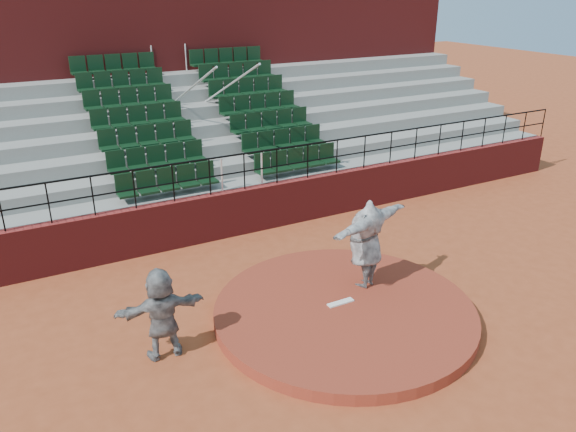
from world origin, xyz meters
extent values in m
plane|color=#994222|center=(0.00, 0.00, 0.00)|extent=(90.00, 90.00, 0.00)
cylinder|color=maroon|center=(0.00, 0.00, 0.12)|extent=(5.50, 5.50, 0.25)
cube|color=white|center=(0.00, 0.15, 0.27)|extent=(0.60, 0.15, 0.03)
cube|color=maroon|center=(0.00, 5.00, 0.65)|extent=(24.00, 0.30, 1.30)
cylinder|color=black|center=(0.00, 5.00, 2.30)|extent=(24.00, 0.05, 0.05)
cylinder|color=black|center=(0.00, 5.00, 1.80)|extent=(24.00, 0.04, 0.04)
cylinder|color=black|center=(-6.00, 5.00, 1.80)|extent=(0.04, 0.04, 1.00)
cylinder|color=black|center=(-5.00, 5.00, 1.80)|extent=(0.04, 0.04, 1.00)
cylinder|color=black|center=(-4.00, 5.00, 1.80)|extent=(0.04, 0.04, 1.00)
cylinder|color=black|center=(-3.00, 5.00, 1.80)|extent=(0.04, 0.04, 1.00)
cylinder|color=black|center=(-2.00, 5.00, 1.80)|extent=(0.04, 0.04, 1.00)
cylinder|color=black|center=(-1.00, 5.00, 1.80)|extent=(0.04, 0.04, 1.00)
cylinder|color=black|center=(0.00, 5.00, 1.80)|extent=(0.04, 0.04, 1.00)
cylinder|color=black|center=(1.00, 5.00, 1.80)|extent=(0.04, 0.04, 1.00)
cylinder|color=black|center=(2.00, 5.00, 1.80)|extent=(0.04, 0.04, 1.00)
cylinder|color=black|center=(3.00, 5.00, 1.80)|extent=(0.04, 0.04, 1.00)
cylinder|color=black|center=(4.00, 5.00, 1.80)|extent=(0.04, 0.04, 1.00)
cylinder|color=black|center=(5.00, 5.00, 1.80)|extent=(0.04, 0.04, 1.00)
cylinder|color=black|center=(6.00, 5.00, 1.80)|extent=(0.04, 0.04, 1.00)
cylinder|color=black|center=(7.00, 5.00, 1.80)|extent=(0.04, 0.04, 1.00)
cylinder|color=black|center=(8.00, 5.00, 1.80)|extent=(0.04, 0.04, 1.00)
cylinder|color=black|center=(9.00, 5.00, 1.80)|extent=(0.04, 0.04, 1.00)
cylinder|color=black|center=(10.00, 5.00, 1.80)|extent=(0.04, 0.04, 1.00)
cylinder|color=black|center=(11.00, 5.00, 1.80)|extent=(0.04, 0.04, 1.00)
cylinder|color=black|center=(12.00, 5.00, 1.80)|extent=(0.04, 0.04, 1.00)
cube|color=gray|center=(0.00, 5.58, 0.65)|extent=(24.00, 0.85, 1.30)
cube|color=black|center=(-1.98, 5.59, 1.66)|extent=(2.75, 0.48, 0.72)
cube|color=black|center=(1.98, 5.59, 1.66)|extent=(2.75, 0.48, 0.72)
cube|color=gray|center=(0.00, 6.43, 0.85)|extent=(24.00, 0.85, 1.70)
cube|color=black|center=(-1.98, 6.44, 2.06)|extent=(2.75, 0.48, 0.72)
cube|color=black|center=(1.98, 6.44, 2.06)|extent=(2.75, 0.48, 0.72)
cube|color=gray|center=(0.00, 7.28, 1.05)|extent=(24.00, 0.85, 2.10)
cube|color=black|center=(-1.98, 7.29, 2.46)|extent=(2.75, 0.48, 0.72)
cube|color=black|center=(1.98, 7.29, 2.46)|extent=(2.75, 0.48, 0.72)
cube|color=gray|center=(0.00, 8.12, 1.25)|extent=(24.00, 0.85, 2.50)
cube|color=black|center=(-1.98, 8.13, 2.86)|extent=(2.75, 0.48, 0.72)
cube|color=black|center=(1.98, 8.13, 2.86)|extent=(2.75, 0.48, 0.72)
cube|color=gray|center=(0.00, 8.97, 1.45)|extent=(24.00, 0.85, 2.90)
cube|color=black|center=(-1.98, 8.98, 3.26)|extent=(2.75, 0.48, 0.72)
cube|color=black|center=(1.98, 8.98, 3.26)|extent=(2.75, 0.48, 0.72)
cube|color=gray|center=(0.00, 9.82, 1.65)|extent=(24.00, 0.85, 3.30)
cube|color=black|center=(-1.98, 9.83, 3.66)|extent=(2.75, 0.48, 0.72)
cube|color=black|center=(1.98, 9.83, 3.66)|extent=(2.75, 0.48, 0.72)
cube|color=gray|center=(0.00, 10.68, 1.85)|extent=(24.00, 0.85, 3.70)
cube|color=black|center=(-1.98, 10.69, 4.06)|extent=(2.75, 0.48, 0.72)
cube|color=black|center=(1.98, 10.69, 4.06)|extent=(2.75, 0.48, 0.72)
cylinder|color=silver|center=(-0.60, 8.12, 3.40)|extent=(0.06, 5.97, 2.46)
cylinder|color=silver|center=(0.60, 8.12, 3.40)|extent=(0.06, 5.97, 2.46)
cube|color=maroon|center=(0.00, 12.60, 3.55)|extent=(24.00, 3.00, 7.10)
imported|color=black|center=(0.90, 0.57, 1.28)|extent=(2.61, 1.46, 2.05)
imported|color=black|center=(-3.72, 0.53, 0.91)|extent=(1.72, 0.67, 1.81)
camera|label=1|loc=(-5.89, -8.37, 6.55)|focal=35.00mm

